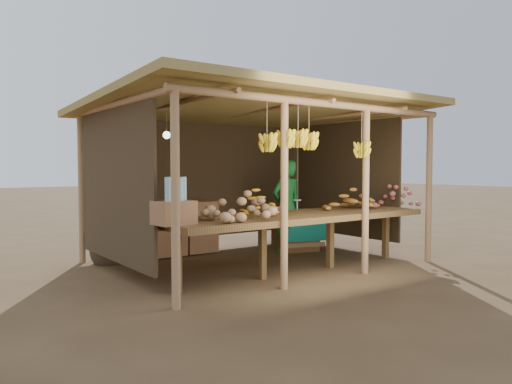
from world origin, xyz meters
TOP-DOWN VIEW (x-y plane):
  - ground at (0.00, 0.00)m, footprint 60.00×60.00m
  - stall_structure at (-0.02, 0.04)m, footprint 4.70×3.50m
  - counter at (0.00, -0.95)m, footprint 3.90×1.05m
  - potato_heap at (-0.98, -1.17)m, footprint 1.26×1.02m
  - sweet_potato_heap at (1.05, -0.86)m, footprint 1.01×0.77m
  - onion_heap at (1.90, -0.94)m, footprint 0.97×0.66m
  - banana_pile at (-0.42, -0.66)m, footprint 0.58×0.42m
  - tomato_basin at (-1.82, -0.73)m, footprint 0.43×0.43m
  - bottle_box at (-1.90, -1.07)m, footprint 0.43×0.36m
  - vendor at (0.94, 0.41)m, footprint 0.56×0.37m
  - tarp_crate at (1.18, 0.47)m, footprint 0.90×0.84m
  - carton_stack at (-0.48, 1.20)m, footprint 1.13×0.45m
  - burlap_sacks at (-1.63, 1.19)m, footprint 0.91×0.48m

SIDE VIEW (x-z plane):
  - ground at x=0.00m, z-range 0.00..0.00m
  - burlap_sacks at x=-1.63m, z-range -0.04..0.60m
  - tarp_crate at x=1.18m, z-range -0.08..0.81m
  - carton_stack at x=-0.48m, z-range -0.05..0.79m
  - counter at x=0.00m, z-range 0.34..1.14m
  - vendor at x=0.94m, z-range 0.00..1.53m
  - tomato_basin at x=-1.82m, z-range 0.78..1.00m
  - banana_pile at x=-0.42m, z-range 0.80..1.14m
  - sweet_potato_heap at x=1.05m, z-range 0.80..1.15m
  - onion_heap at x=1.90m, z-range 0.80..1.16m
  - potato_heap at x=-0.98m, z-range 0.80..1.17m
  - bottle_box at x=-1.90m, z-range 0.74..1.26m
  - stall_structure at x=-0.02m, z-range 0.71..3.14m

